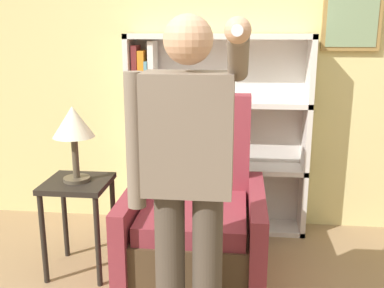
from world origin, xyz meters
name	(u,v)px	position (x,y,z in m)	size (l,w,h in m)	color
wall_back	(214,59)	(0.01, 2.03, 1.40)	(8.00, 0.11, 2.80)	#DBCC84
bookcase	(202,135)	(-0.08, 1.87, 0.80)	(1.45, 0.28, 1.60)	silver
armchair	(196,223)	(-0.05, 1.12, 0.36)	(0.91, 0.92, 1.20)	#4C3823
person_standing	(188,173)	(-0.01, 0.32, 0.98)	(0.56, 0.78, 1.71)	#473D33
side_table	(78,199)	(-0.84, 1.05, 0.53)	(0.42, 0.42, 0.66)	black
table_lamp	(73,126)	(-0.84, 1.05, 1.03)	(0.27, 0.27, 0.50)	#4C4233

